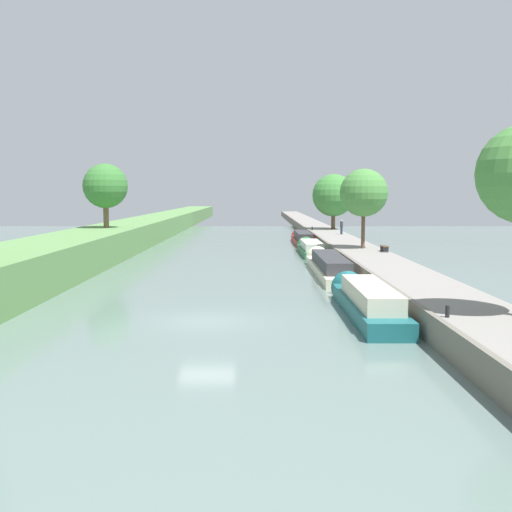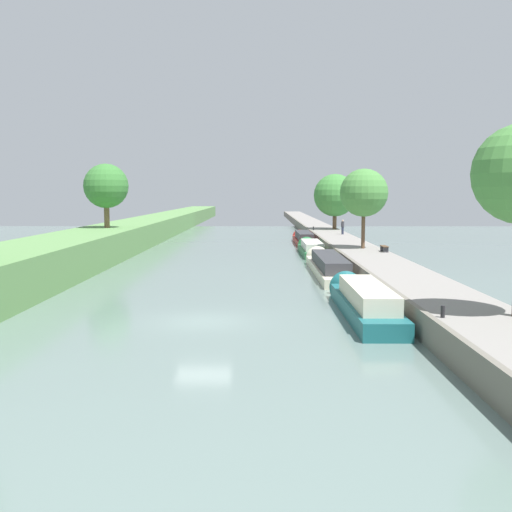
{
  "view_description": "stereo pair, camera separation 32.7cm",
  "coord_description": "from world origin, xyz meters",
  "px_view_note": "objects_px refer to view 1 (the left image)",
  "views": [
    {
      "loc": [
        2.21,
        -26.6,
        5.73
      ],
      "look_at": [
        2.24,
        19.04,
        1.0
      ],
      "focal_mm": 42.26,
      "sensor_mm": 36.0,
      "label": 1
    },
    {
      "loc": [
        2.54,
        -26.6,
        5.73
      ],
      "look_at": [
        2.24,
        19.04,
        1.0
      ],
      "focal_mm": 42.26,
      "sensor_mm": 36.0,
      "label": 2
    }
  ],
  "objects_px": {
    "narrowboat_cream": "(327,265)",
    "person_walking": "(341,227)",
    "narrowboat_green": "(310,248)",
    "mooring_bollard_near": "(447,311)",
    "narrowboat_teal": "(365,300)",
    "mooring_bollard_far": "(312,228)",
    "park_bench": "(384,247)",
    "narrowboat_red": "(302,238)"
  },
  "relations": [
    {
      "from": "mooring_bollard_near",
      "to": "park_bench",
      "type": "distance_m",
      "value": 25.71
    },
    {
      "from": "person_walking",
      "to": "narrowboat_green",
      "type": "bearing_deg",
      "value": -113.46
    },
    {
      "from": "narrowboat_teal",
      "to": "narrowboat_cream",
      "type": "height_order",
      "value": "narrowboat_teal"
    },
    {
      "from": "narrowboat_cream",
      "to": "narrowboat_green",
      "type": "xyz_separation_m",
      "value": [
        0.02,
        14.44,
        -0.07
      ]
    },
    {
      "from": "narrowboat_green",
      "to": "narrowboat_red",
      "type": "relative_size",
      "value": 0.85
    },
    {
      "from": "mooring_bollard_near",
      "to": "park_bench",
      "type": "relative_size",
      "value": 0.3
    },
    {
      "from": "mooring_bollard_far",
      "to": "park_bench",
      "type": "relative_size",
      "value": 0.3
    },
    {
      "from": "narrowboat_green",
      "to": "park_bench",
      "type": "bearing_deg",
      "value": -64.23
    },
    {
      "from": "narrowboat_teal",
      "to": "narrowboat_cream",
      "type": "relative_size",
      "value": 0.76
    },
    {
      "from": "mooring_bollard_near",
      "to": "mooring_bollard_far",
      "type": "relative_size",
      "value": 1.0
    },
    {
      "from": "narrowboat_cream",
      "to": "mooring_bollard_far",
      "type": "relative_size",
      "value": 34.08
    },
    {
      "from": "park_bench",
      "to": "person_walking",
      "type": "bearing_deg",
      "value": 91.42
    },
    {
      "from": "narrowboat_teal",
      "to": "person_walking",
      "type": "distance_m",
      "value": 39.76
    },
    {
      "from": "narrowboat_red",
      "to": "narrowboat_teal",
      "type": "bearing_deg",
      "value": -90.15
    },
    {
      "from": "narrowboat_green",
      "to": "narrowboat_red",
      "type": "distance_m",
      "value": 11.99
    },
    {
      "from": "park_bench",
      "to": "narrowboat_teal",
      "type": "bearing_deg",
      "value": -104.54
    },
    {
      "from": "person_walking",
      "to": "mooring_bollard_near",
      "type": "bearing_deg",
      "value": -93.2
    },
    {
      "from": "narrowboat_teal",
      "to": "narrowboat_green",
      "type": "xyz_separation_m",
      "value": [
        -0.03,
        29.25,
        -0.13
      ]
    },
    {
      "from": "narrowboat_cream",
      "to": "narrowboat_green",
      "type": "relative_size",
      "value": 1.37
    },
    {
      "from": "mooring_bollard_near",
      "to": "mooring_bollard_far",
      "type": "height_order",
      "value": "same"
    },
    {
      "from": "person_walking",
      "to": "mooring_bollard_far",
      "type": "distance_m",
      "value": 8.45
    },
    {
      "from": "narrowboat_green",
      "to": "mooring_bollard_far",
      "type": "distance_m",
      "value": 18.38
    },
    {
      "from": "narrowboat_green",
      "to": "mooring_bollard_far",
      "type": "relative_size",
      "value": 24.83
    },
    {
      "from": "person_walking",
      "to": "narrowboat_cream",
      "type": "bearing_deg",
      "value": -100.26
    },
    {
      "from": "narrowboat_green",
      "to": "park_bench",
      "type": "relative_size",
      "value": 7.45
    },
    {
      "from": "narrowboat_green",
      "to": "person_walking",
      "type": "distance_m",
      "value": 11.27
    },
    {
      "from": "narrowboat_teal",
      "to": "park_bench",
      "type": "height_order",
      "value": "park_bench"
    },
    {
      "from": "narrowboat_cream",
      "to": "person_walking",
      "type": "distance_m",
      "value": 25.13
    },
    {
      "from": "narrowboat_cream",
      "to": "mooring_bollard_near",
      "type": "bearing_deg",
      "value": -84.94
    },
    {
      "from": "mooring_bollard_far",
      "to": "park_bench",
      "type": "height_order",
      "value": "park_bench"
    },
    {
      "from": "person_walking",
      "to": "park_bench",
      "type": "xyz_separation_m",
      "value": [
        0.51,
        -20.5,
        -0.53
      ]
    },
    {
      "from": "narrowboat_teal",
      "to": "narrowboat_green",
      "type": "distance_m",
      "value": 29.25
    },
    {
      "from": "narrowboat_red",
      "to": "person_walking",
      "type": "distance_m",
      "value": 4.88
    },
    {
      "from": "narrowboat_green",
      "to": "mooring_bollard_near",
      "type": "distance_m",
      "value": 35.84
    },
    {
      "from": "mooring_bollard_far",
      "to": "narrowboat_teal",
      "type": "bearing_deg",
      "value": -92.22
    },
    {
      "from": "mooring_bollard_far",
      "to": "park_bench",
      "type": "xyz_separation_m",
      "value": [
        3.08,
        -28.52,
        0.12
      ]
    },
    {
      "from": "narrowboat_cream",
      "to": "person_walking",
      "type": "height_order",
      "value": "person_walking"
    },
    {
      "from": "narrowboat_cream",
      "to": "narrowboat_green",
      "type": "distance_m",
      "value": 14.44
    },
    {
      "from": "mooring_bollard_near",
      "to": "narrowboat_cream",
      "type": "bearing_deg",
      "value": 95.06
    },
    {
      "from": "park_bench",
      "to": "narrowboat_cream",
      "type": "bearing_deg",
      "value": -139.92
    },
    {
      "from": "narrowboat_cream",
      "to": "narrowboat_green",
      "type": "bearing_deg",
      "value": 89.91
    },
    {
      "from": "narrowboat_green",
      "to": "person_walking",
      "type": "xyz_separation_m",
      "value": [
        4.44,
        10.24,
        1.52
      ]
    }
  ]
}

